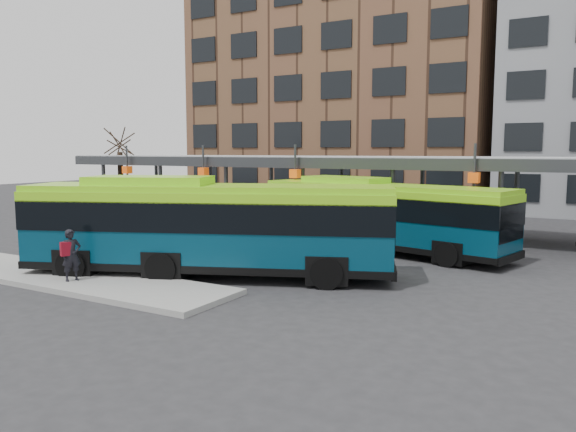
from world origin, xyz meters
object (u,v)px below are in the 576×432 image
at_px(bus_rear, 379,213).
at_px(bus_front, 207,225).
at_px(tree, 121,181).
at_px(pedestrian, 71,255).

bearing_deg(bus_rear, bus_front, -100.00).
xyz_separation_m(tree, bus_rear, (20.29, -4.10, -0.73)).
relative_size(bus_rear, pedestrian, 7.05).
bearing_deg(bus_rear, pedestrian, -106.29).
bearing_deg(tree, pedestrian, -48.18).
distance_m(bus_front, pedestrian, 4.61).
bearing_deg(bus_front, bus_rear, 44.77).
relative_size(tree, pedestrian, 3.25).
distance_m(bus_front, bus_rear, 8.68).
height_order(bus_rear, pedestrian, bus_rear).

